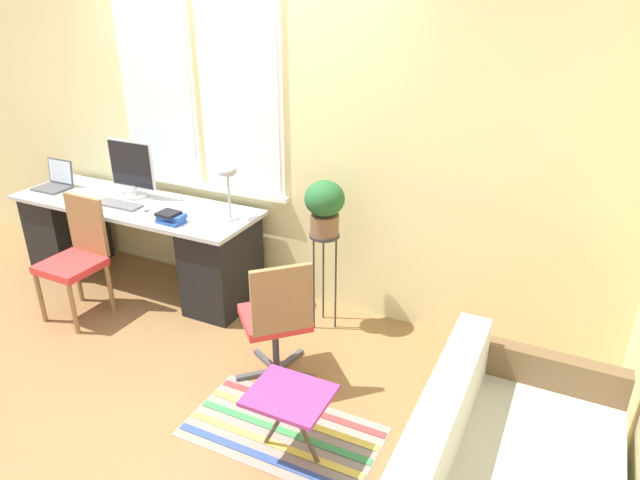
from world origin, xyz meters
name	(u,v)px	position (x,y,z in m)	size (l,w,h in m)	color
ground_plane	(200,325)	(0.00, 0.00, 0.00)	(14.00, 14.00, 0.00)	olive
wall_back_with_window	(242,125)	(-0.02, 0.74, 1.36)	(9.00, 0.12, 2.70)	beige
desk	(139,241)	(-0.83, 0.33, 0.39)	(2.12, 0.66, 0.73)	#B2B7BC
laptop	(55,182)	(-1.68, 0.32, 0.78)	(0.28, 0.24, 0.23)	#4C4C51
monitor	(132,168)	(-0.91, 0.45, 0.97)	(0.44, 0.20, 0.47)	silver
keyboard	(119,204)	(-0.89, 0.23, 0.74)	(0.40, 0.14, 0.02)	slate
mouse	(146,209)	(-0.61, 0.24, 0.75)	(0.04, 0.07, 0.03)	silver
desk_lamp	(228,176)	(0.07, 0.39, 1.07)	(0.14, 0.14, 0.42)	#ADADB2
book_stack	(171,217)	(-0.28, 0.14, 0.77)	(0.21, 0.16, 0.08)	#2851B2
desk_chair_wooden	(76,256)	(-0.91, -0.23, 0.49)	(0.42, 0.43, 0.91)	olive
office_chair_swivel	(277,318)	(0.85, -0.30, 0.46)	(0.56, 0.56, 0.88)	#47474C
plant_stand	(324,250)	(0.83, 0.42, 0.61)	(0.21, 0.21, 0.74)	#333338
potted_plant	(325,205)	(0.83, 0.42, 0.96)	(0.28, 0.28, 0.39)	brown
floor_rug_striped	(282,431)	(1.10, -0.70, 0.00)	(1.12, 0.60, 0.01)	gray
folding_stool	(290,399)	(1.22, -0.82, 0.37)	(0.42, 0.36, 0.41)	#93337A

